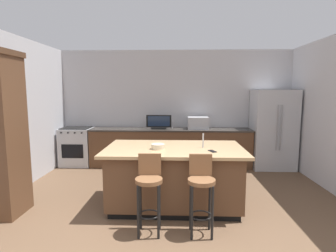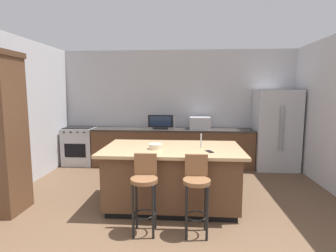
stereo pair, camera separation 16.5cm
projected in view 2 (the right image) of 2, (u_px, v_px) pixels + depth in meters
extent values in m
cube|color=#BCBCC1|center=(177.00, 107.00, 6.69)|extent=(6.09, 0.12, 2.77)
cube|color=#BCBCC1|center=(13.00, 114.00, 4.77)|extent=(0.12, 4.68, 2.77)
cube|color=brown|center=(172.00, 148.00, 6.44)|extent=(3.77, 0.60, 0.87)
cube|color=#332D28|center=(172.00, 130.00, 6.38)|extent=(3.79, 0.62, 0.04)
cube|color=black|center=(172.00, 203.00, 4.24)|extent=(1.86, 0.99, 0.09)
cube|color=brown|center=(172.00, 175.00, 4.18)|extent=(1.94, 1.07, 0.80)
cube|color=tan|center=(172.00, 149.00, 4.13)|extent=(2.10, 1.23, 0.04)
cube|color=#B7BABF|center=(276.00, 130.00, 6.16)|extent=(0.94, 0.71, 1.82)
cylinder|color=gray|center=(280.00, 128.00, 5.77)|extent=(0.02, 0.02, 1.00)
cylinder|color=gray|center=(284.00, 128.00, 5.76)|extent=(0.02, 0.02, 1.00)
cube|color=#B7BABF|center=(80.00, 146.00, 6.60)|extent=(0.73, 0.60, 0.90)
cube|color=black|center=(75.00, 151.00, 6.30)|extent=(0.51, 0.01, 0.32)
cube|color=black|center=(79.00, 127.00, 6.54)|extent=(0.65, 0.50, 0.02)
cylinder|color=black|center=(64.00, 132.00, 6.25)|extent=(0.04, 0.03, 0.04)
cylinder|color=black|center=(71.00, 132.00, 6.24)|extent=(0.04, 0.03, 0.04)
cylinder|color=black|center=(77.00, 132.00, 6.23)|extent=(0.04, 0.03, 0.04)
cylinder|color=black|center=(84.00, 132.00, 6.22)|extent=(0.04, 0.03, 0.04)
cube|color=#B7BABF|center=(200.00, 123.00, 6.32)|extent=(0.48, 0.36, 0.28)
cube|color=black|center=(161.00, 128.00, 6.35)|extent=(0.35, 0.16, 0.05)
cube|color=black|center=(161.00, 121.00, 6.33)|extent=(0.59, 0.05, 0.28)
cube|color=#1E2D47|center=(160.00, 121.00, 6.30)|extent=(0.52, 0.01, 0.24)
cylinder|color=#B2B2B7|center=(174.00, 123.00, 6.46)|extent=(0.02, 0.02, 0.24)
cylinder|color=#B2B2B7|center=(201.00, 141.00, 4.08)|extent=(0.02, 0.02, 0.22)
cylinder|color=brown|center=(144.00, 180.00, 3.33)|extent=(0.34, 0.34, 0.05)
cube|color=brown|center=(146.00, 164.00, 3.46)|extent=(0.29, 0.04, 0.28)
cylinder|color=black|center=(133.00, 212.00, 3.27)|extent=(0.03, 0.03, 0.67)
cylinder|color=black|center=(153.00, 212.00, 3.25)|extent=(0.03, 0.03, 0.67)
cylinder|color=black|center=(136.00, 204.00, 3.51)|extent=(0.03, 0.03, 0.67)
cylinder|color=black|center=(155.00, 204.00, 3.50)|extent=(0.03, 0.03, 0.67)
torus|color=black|center=(144.00, 214.00, 3.39)|extent=(0.28, 0.28, 0.02)
cylinder|color=brown|center=(197.00, 181.00, 3.29)|extent=(0.34, 0.34, 0.05)
cube|color=brown|center=(196.00, 165.00, 3.42)|extent=(0.29, 0.04, 0.28)
cylinder|color=black|center=(187.00, 214.00, 3.22)|extent=(0.03, 0.03, 0.67)
cylinder|color=black|center=(207.00, 214.00, 3.21)|extent=(0.03, 0.03, 0.67)
cylinder|color=black|center=(186.00, 205.00, 3.46)|extent=(0.03, 0.03, 0.67)
cylinder|color=black|center=(205.00, 205.00, 3.45)|extent=(0.03, 0.03, 0.67)
torus|color=black|center=(196.00, 216.00, 3.35)|extent=(0.28, 0.28, 0.02)
cylinder|color=beige|center=(155.00, 146.00, 4.01)|extent=(0.20, 0.20, 0.08)
cube|color=black|center=(210.00, 151.00, 3.83)|extent=(0.12, 0.17, 0.01)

